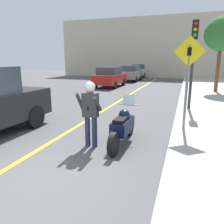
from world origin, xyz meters
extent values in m
plane|color=#4C4C4F|center=(0.00, 0.00, 0.00)|extent=(80.00, 80.00, 0.00)
cube|color=yellow|center=(-0.60, 6.00, 0.00)|extent=(0.12, 36.00, 0.01)
cube|color=beige|center=(0.00, 26.00, 3.77)|extent=(28.00, 1.20, 7.53)
cylinder|color=black|center=(1.36, 1.55, 0.29)|extent=(0.14, 0.59, 0.59)
cylinder|color=black|center=(1.36, 3.15, 0.29)|extent=(0.14, 0.59, 0.59)
cube|color=#0C1433|center=(1.36, 2.35, 0.52)|extent=(0.40, 1.10, 0.36)
sphere|color=#0C1433|center=(1.36, 2.50, 0.78)|extent=(0.32, 0.32, 0.32)
cube|color=black|center=(1.36, 2.10, 0.74)|extent=(0.28, 0.48, 0.10)
cylinder|color=silver|center=(1.36, 2.90, 1.00)|extent=(0.62, 0.03, 0.03)
cube|color=silver|center=(1.36, 2.97, 1.12)|extent=(0.36, 0.12, 0.31)
cylinder|color=#282D4C|center=(0.50, 1.92, 0.41)|extent=(0.14, 0.14, 0.82)
cylinder|color=#282D4C|center=(0.70, 1.92, 0.41)|extent=(0.14, 0.14, 0.82)
cube|color=#333338|center=(0.60, 1.92, 1.14)|extent=(0.40, 0.22, 0.63)
cylinder|color=#333338|center=(0.35, 1.82, 1.23)|extent=(0.09, 0.38, 0.49)
cylinder|color=#333338|center=(0.85, 1.80, 1.20)|extent=(0.09, 0.44, 0.44)
sphere|color=tan|center=(0.60, 1.92, 1.55)|extent=(0.23, 0.23, 0.23)
sphere|color=white|center=(0.60, 1.92, 1.60)|extent=(0.27, 0.27, 0.27)
cube|color=black|center=(0.66, 1.64, 1.10)|extent=(0.06, 0.05, 0.11)
cylinder|color=black|center=(-1.89, 2.82, 0.38)|extent=(0.25, 0.77, 0.76)
cylinder|color=slate|center=(2.93, 3.89, 1.43)|extent=(0.08, 0.08, 2.56)
cube|color=yellow|center=(2.93, 3.87, 2.51)|extent=(0.91, 0.02, 0.91)
cube|color=black|center=(2.93, 3.85, 2.51)|extent=(0.12, 0.01, 0.24)
cylinder|color=#2D2D30|center=(3.10, 6.99, 2.00)|extent=(0.12, 0.12, 3.71)
cube|color=black|center=(3.10, 6.97, 3.48)|extent=(0.26, 0.22, 0.76)
sphere|color=red|center=(3.10, 6.85, 3.70)|extent=(0.14, 0.14, 0.14)
sphere|color=gold|center=(3.10, 6.85, 3.48)|extent=(0.14, 0.14, 0.14)
sphere|color=green|center=(3.10, 6.85, 3.26)|extent=(0.14, 0.14, 0.14)
cylinder|color=brown|center=(4.86, 13.31, 1.65)|extent=(0.24, 0.24, 3.00)
sphere|color=#2D6B2D|center=(4.86, 13.31, 3.92)|extent=(2.20, 2.20, 2.20)
cylinder|color=black|center=(-4.11, 15.92, 0.32)|extent=(0.22, 0.64, 0.64)
cylinder|color=black|center=(-2.45, 15.92, 0.32)|extent=(0.22, 0.64, 0.64)
cylinder|color=black|center=(-4.11, 13.32, 0.32)|extent=(0.22, 0.64, 0.64)
cylinder|color=black|center=(-2.45, 13.32, 0.32)|extent=(0.22, 0.64, 0.64)
cube|color=#B21E19|center=(-3.28, 14.62, 0.70)|extent=(1.80, 4.20, 0.76)
cube|color=#38424C|center=(-3.28, 14.45, 1.38)|extent=(1.58, 2.18, 0.60)
cylinder|color=black|center=(-3.67, 21.52, 0.32)|extent=(0.22, 0.64, 0.64)
cylinder|color=black|center=(-2.02, 21.52, 0.32)|extent=(0.22, 0.64, 0.64)
cylinder|color=black|center=(-3.67, 18.92, 0.32)|extent=(0.22, 0.64, 0.64)
cylinder|color=black|center=(-2.02, 18.92, 0.32)|extent=(0.22, 0.64, 0.64)
cube|color=gray|center=(-2.84, 20.22, 0.70)|extent=(1.80, 4.20, 0.76)
cube|color=#38424C|center=(-2.84, 20.05, 1.38)|extent=(1.58, 2.18, 0.60)
cylinder|color=black|center=(-3.99, 27.71, 0.32)|extent=(0.22, 0.64, 0.64)
cylinder|color=black|center=(-2.33, 27.71, 0.32)|extent=(0.22, 0.64, 0.64)
cylinder|color=black|center=(-3.99, 25.10, 0.32)|extent=(0.22, 0.64, 0.64)
cylinder|color=black|center=(-2.33, 25.10, 0.32)|extent=(0.22, 0.64, 0.64)
cube|color=silver|center=(-3.16, 26.41, 0.70)|extent=(1.80, 4.20, 0.76)
cube|color=#38424C|center=(-3.16, 26.24, 1.38)|extent=(1.58, 2.18, 0.60)
camera|label=1|loc=(2.91, -3.15, 2.28)|focal=35.00mm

